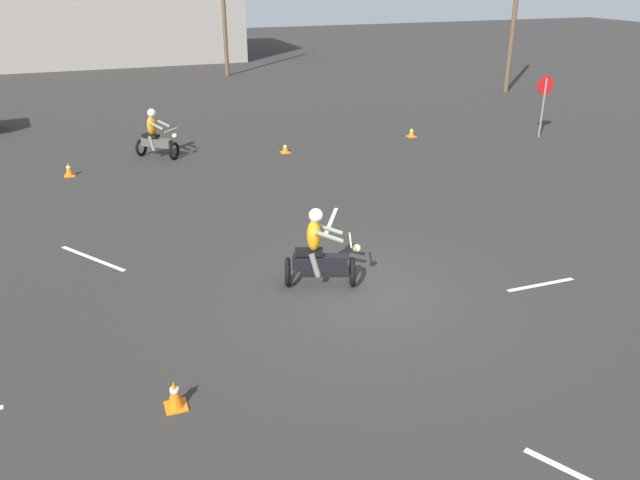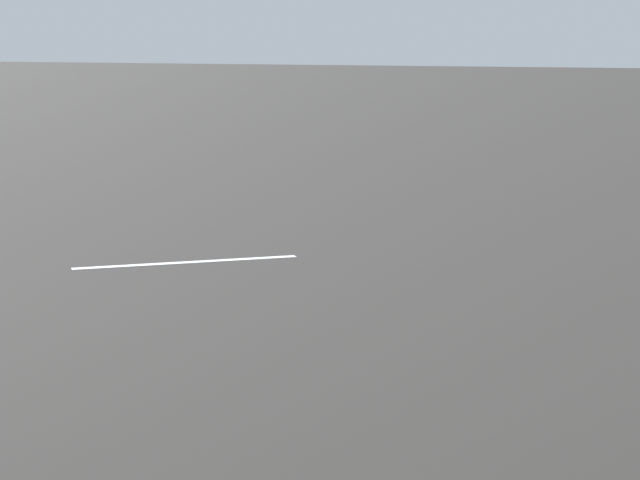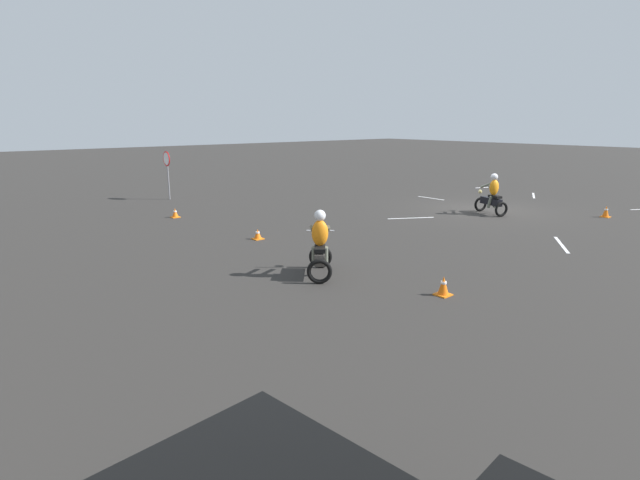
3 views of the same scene
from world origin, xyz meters
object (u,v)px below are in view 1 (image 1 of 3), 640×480
at_px(traffic_cone_near_left, 69,170).
at_px(traffic_cone_mid_center, 175,395).
at_px(traffic_cone_far_right, 412,132).
at_px(utility_pole_near, 515,10).
at_px(utility_pole_far, 223,0).
at_px(stop_sign, 544,94).
at_px(motorcycle_rider_background, 155,137).
at_px(traffic_cone_near_right, 285,148).
at_px(motorcycle_rider_foreground, 318,253).

bearing_deg(traffic_cone_near_left, traffic_cone_mid_center, -83.65).
xyz_separation_m(traffic_cone_far_right, utility_pole_near, (9.14, 6.69, 3.86)).
xyz_separation_m(utility_pole_near, utility_pole_far, (-12.37, 10.48, 0.23)).
bearing_deg(utility_pole_far, stop_sign, -67.69).
relative_size(motorcycle_rider_background, traffic_cone_near_right, 5.02).
bearing_deg(stop_sign, utility_pole_far, 112.31).
relative_size(traffic_cone_far_right, utility_pole_near, 0.04).
distance_m(motorcycle_rider_foreground, stop_sign, 14.81).
height_order(utility_pole_near, utility_pole_far, utility_pole_far).
bearing_deg(traffic_cone_near_right, utility_pole_near, 26.50).
height_order(stop_sign, traffic_cone_near_right, stop_sign).
distance_m(traffic_cone_near_left, utility_pole_far, 20.41).
xyz_separation_m(motorcycle_rider_foreground, stop_sign, (12.14, 8.44, 0.91)).
height_order(motorcycle_rider_background, utility_pole_far, utility_pole_far).
xyz_separation_m(motorcycle_rider_background, utility_pole_far, (6.24, 16.67, 3.54)).
xyz_separation_m(stop_sign, utility_pole_far, (-7.76, 18.92, 2.63)).
relative_size(traffic_cone_near_right, utility_pole_far, 0.04).
bearing_deg(motorcycle_rider_foreground, traffic_cone_near_left, -133.62).
distance_m(traffic_cone_near_right, traffic_cone_mid_center, 13.82).
distance_m(motorcycle_rider_background, traffic_cone_near_right, 4.41).
height_order(traffic_cone_near_left, traffic_cone_near_right, traffic_cone_near_left).
distance_m(motorcycle_rider_foreground, traffic_cone_near_right, 10.03).
height_order(traffic_cone_near_right, utility_pole_far, utility_pole_far).
xyz_separation_m(traffic_cone_near_left, traffic_cone_mid_center, (1.38, -12.39, 0.01)).
bearing_deg(motorcycle_rider_foreground, motorcycle_rider_background, -149.87).
height_order(motorcycle_rider_foreground, stop_sign, stop_sign).
xyz_separation_m(traffic_cone_near_right, utility_pole_near, (14.35, 7.15, 3.88)).
bearing_deg(utility_pole_far, utility_pole_near, -40.28).
height_order(traffic_cone_near_left, utility_pole_far, utility_pole_far).
distance_m(motorcycle_rider_foreground, traffic_cone_far_right, 12.73).
height_order(traffic_cone_mid_center, traffic_cone_far_right, traffic_cone_mid_center).
relative_size(traffic_cone_near_right, utility_pole_near, 0.04).
bearing_deg(utility_pole_near, traffic_cone_near_left, -161.06).
distance_m(traffic_cone_far_right, utility_pole_far, 17.95).
relative_size(traffic_cone_near_left, utility_pole_near, 0.05).
bearing_deg(utility_pole_far, motorcycle_rider_foreground, -99.09).
distance_m(traffic_cone_near_left, utility_pole_near, 22.97).
relative_size(motorcycle_rider_foreground, traffic_cone_near_right, 5.02).
distance_m(stop_sign, utility_pole_far, 20.62).
relative_size(traffic_cone_mid_center, utility_pole_far, 0.05).
distance_m(traffic_cone_mid_center, traffic_cone_far_right, 17.01).
xyz_separation_m(motorcycle_rider_background, traffic_cone_near_right, (4.26, -0.96, -0.57)).
xyz_separation_m(motorcycle_rider_background, utility_pole_near, (18.61, 6.19, 3.31)).
bearing_deg(motorcycle_rider_foreground, traffic_cone_far_right, 163.49).
height_order(traffic_cone_near_right, traffic_cone_far_right, traffic_cone_far_right).
distance_m(traffic_cone_mid_center, utility_pole_far, 31.45).
height_order(motorcycle_rider_background, traffic_cone_mid_center, motorcycle_rider_background).
xyz_separation_m(motorcycle_rider_background, traffic_cone_mid_center, (-1.43, -13.56, -0.50)).
distance_m(motorcycle_rider_background, stop_sign, 14.21).
bearing_deg(traffic_cone_mid_center, traffic_cone_near_right, 65.66).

